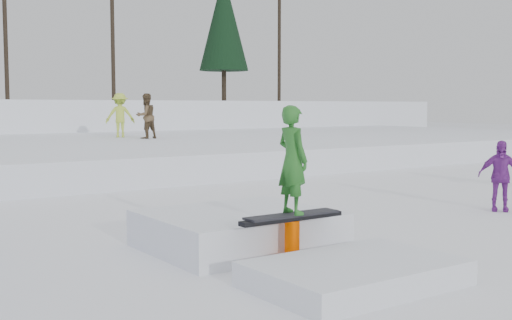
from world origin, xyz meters
TOP-DOWN VIEW (x-y plane):
  - ground at (0.00, 0.00)m, footprint 120.00×120.00m
  - snow_midrise at (0.00, 16.00)m, footprint 50.00×18.00m
  - treeline at (6.18, 28.28)m, footprint 40.24×4.22m
  - walker_olive at (4.69, 15.73)m, footprint 0.98×0.83m
  - walker_ygreen at (4.28, 17.35)m, footprint 1.36×1.08m
  - spectator_purple at (4.99, -0.09)m, footprint 0.80×0.86m
  - jib_rail_feature at (-1.13, -0.61)m, footprint 2.60×4.40m

SIDE VIEW (x-z plane):
  - ground at x=0.00m, z-range 0.00..0.00m
  - jib_rail_feature at x=-1.13m, z-range -0.75..1.36m
  - snow_midrise at x=0.00m, z-range 0.00..0.80m
  - spectator_purple at x=4.99m, z-range 0.00..1.42m
  - walker_olive at x=4.69m, z-range 0.80..2.60m
  - walker_ygreen at x=4.28m, z-range 0.80..2.64m
  - treeline at x=6.18m, z-range 2.20..12.70m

